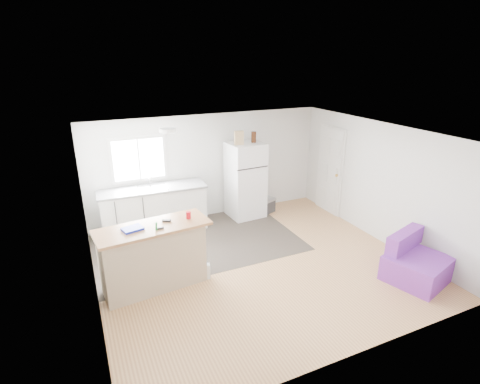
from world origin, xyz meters
The scene contains 19 objects.
room centered at (0.00, 0.00, 1.20)m, with size 5.51×5.01×2.41m.
vinyl_zone centered at (-0.73, 1.25, 0.00)m, with size 4.05×2.50×0.00m, color #352F28.
window centered at (-1.55, 2.49, 1.55)m, with size 1.18×0.06×0.98m.
interior_door centered at (2.72, 1.55, 1.02)m, with size 0.11×0.92×2.10m.
ceiling_fixture centered at (-1.20, 1.20, 2.36)m, with size 0.30×0.30×0.07m, color white.
kitchen_cabinets centered at (-1.38, 2.15, 0.51)m, with size 2.26×0.79×1.29m.
peninsula centered at (-1.84, 0.07, 0.55)m, with size 1.84×0.86×1.09m.
refrigerator centered at (0.77, 2.12, 0.88)m, with size 0.82×0.78×1.76m.
cooler centered at (1.27, 2.06, 0.18)m, with size 0.55×0.47×0.36m.
purple_seat centered at (2.23, -1.53, 0.28)m, with size 1.15×1.13×0.77m.
cleaner_jug centered at (-1.00, -0.05, 0.14)m, with size 0.16×0.13×0.32m.
mop centered at (-1.87, -0.06, 0.23)m, with size 0.21×0.35×1.24m.
red_cup centered at (-1.21, 0.12, 1.15)m, with size 0.08×0.08×0.12m, color red.
blue_tray centered at (-2.12, 0.06, 1.11)m, with size 0.30×0.22×0.04m, color #1424BE.
tool_a centered at (-1.57, 0.15, 1.11)m, with size 0.14×0.05×0.03m, color black.
tool_b centered at (-1.72, -0.08, 1.10)m, with size 0.10×0.04×0.03m, color black.
cardboard_box centered at (0.56, 2.03, 1.91)m, with size 0.20×0.10×0.30m, color tan.
bottle_left centered at (0.96, 2.07, 1.88)m, with size 0.07×0.07×0.25m, color #351809.
bottle_right centered at (0.93, 2.09, 1.88)m, with size 0.07×0.07×0.25m, color #351809.
Camera 1 is at (-2.76, -5.34, 3.62)m, focal length 28.00 mm.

